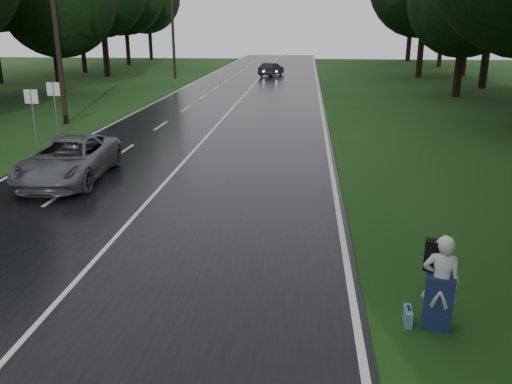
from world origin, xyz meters
TOP-DOWN VIEW (x-y plane):
  - ground at (0.00, 0.00)m, footprint 160.00×160.00m
  - road at (0.00, 20.00)m, footprint 12.00×140.00m
  - lane_center at (0.00, 20.00)m, footprint 0.12×140.00m
  - grey_car at (-3.40, 9.60)m, footprint 2.76×5.44m
  - far_car at (0.99, 49.74)m, footprint 2.62×4.27m
  - hitchhiker at (7.23, 1.27)m, footprint 0.74×0.70m
  - suitcase at (6.73, 1.30)m, footprint 0.15×0.43m
  - utility_pole_mid at (-8.50, 20.39)m, footprint 1.80×0.28m
  - utility_pole_far at (-8.50, 45.49)m, footprint 1.80×0.28m
  - road_sign_a at (-7.20, 14.60)m, footprint 0.61×0.10m
  - road_sign_b at (-7.20, 16.71)m, footprint 0.63×0.10m
  - tree_left_e at (-14.73, 33.04)m, footprint 7.47×7.47m
  - tree_left_f at (-16.33, 47.53)m, footprint 9.82×9.82m
  - tree_right_e at (16.16, 34.09)m, footprint 7.49×7.49m
  - tree_right_f at (16.39, 49.47)m, footprint 10.07×10.07m

SIDE VIEW (x-z plane):
  - ground at x=0.00m, z-range 0.00..0.00m
  - utility_pole_mid at x=-8.50m, z-range -4.53..4.53m
  - utility_pole_far at x=-8.50m, z-range -5.35..5.35m
  - road_sign_a at x=-7.20m, z-range -1.28..1.28m
  - road_sign_b at x=-7.20m, z-range -1.32..1.32m
  - tree_left_e at x=-14.73m, z-range -5.83..5.83m
  - tree_left_f at x=-16.33m, z-range -7.67..7.67m
  - tree_right_e at x=16.16m, z-range -5.85..5.85m
  - tree_right_f at x=16.39m, z-range -7.86..7.86m
  - road at x=0.00m, z-range 0.00..0.04m
  - lane_center at x=0.00m, z-range 0.04..0.05m
  - suitcase at x=6.73m, z-range 0.00..0.30m
  - far_car at x=0.99m, z-range 0.04..1.37m
  - grey_car at x=-3.40m, z-range 0.04..1.51m
  - hitchhiker at x=7.23m, z-range -0.06..1.73m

